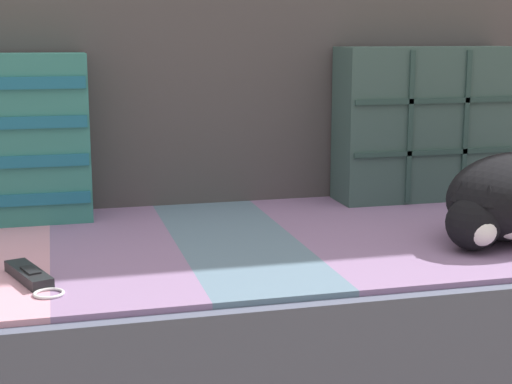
% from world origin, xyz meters
% --- Properties ---
extents(couch, '(2.03, 0.89, 0.39)m').
position_xyz_m(couch, '(-0.00, 0.10, 0.19)').
color(couch, brown).
rests_on(couch, ground_plane).
extents(sofa_backrest, '(1.99, 0.14, 0.51)m').
position_xyz_m(sofa_backrest, '(0.00, 0.48, 0.65)').
color(sofa_backrest, '#474242').
rests_on(sofa_backrest, couch).
extents(throw_pillow_quilted, '(0.44, 0.14, 0.37)m').
position_xyz_m(throw_pillow_quilted, '(0.43, 0.33, 0.58)').
color(throw_pillow_quilted, '#38514C').
rests_on(throw_pillow_quilted, couch).
extents(sleeping_cat, '(0.40, 0.35, 0.17)m').
position_xyz_m(sleeping_cat, '(0.41, -0.08, 0.47)').
color(sleeping_cat, black).
rests_on(sleeping_cat, couch).
extents(game_remote_far, '(0.11, 0.20, 0.02)m').
position_xyz_m(game_remote_far, '(-0.51, -0.12, 0.40)').
color(game_remote_far, black).
rests_on(game_remote_far, couch).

